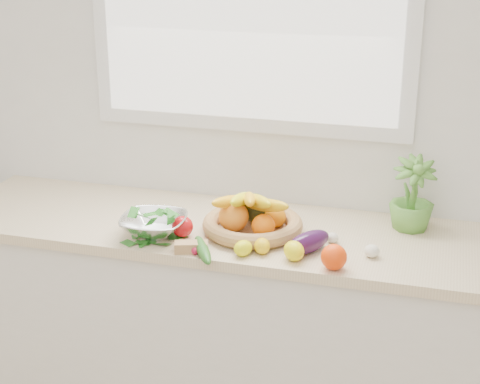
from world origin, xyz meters
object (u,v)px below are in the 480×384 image
(eggplant, at_px, (309,242))
(potted_herb, at_px, (412,196))
(cucumber, at_px, (203,250))
(colander_with_spinach, at_px, (154,221))
(apple, at_px, (182,227))
(fruit_basket, at_px, (252,219))

(eggplant, xyz_separation_m, potted_herb, (0.33, 0.32, 0.09))
(cucumber, distance_m, potted_herb, 0.82)
(colander_with_spinach, bearing_deg, potted_herb, 20.55)
(apple, distance_m, fruit_basket, 0.26)
(fruit_basket, bearing_deg, apple, -155.37)
(apple, relative_size, fruit_basket, 0.17)
(apple, bearing_deg, eggplant, -0.91)
(apple, height_order, colander_with_spinach, colander_with_spinach)
(cucumber, bearing_deg, potted_herb, 33.30)
(potted_herb, distance_m, fruit_basket, 0.61)
(colander_with_spinach, bearing_deg, eggplant, 2.07)
(potted_herb, xyz_separation_m, colander_with_spinach, (-0.90, -0.34, -0.07))
(apple, xyz_separation_m, eggplant, (0.47, -0.01, -0.00))
(apple, height_order, cucumber, apple)
(colander_with_spinach, bearing_deg, apple, 15.56)
(eggplant, bearing_deg, cucumber, -159.93)
(apple, xyz_separation_m, potted_herb, (0.80, 0.31, 0.09))
(eggplant, distance_m, colander_with_spinach, 0.58)
(eggplant, relative_size, fruit_basket, 0.41)
(apple, xyz_separation_m, colander_with_spinach, (-0.10, -0.03, 0.02))
(cucumber, xyz_separation_m, colander_with_spinach, (-0.23, 0.11, 0.04))
(potted_herb, height_order, fruit_basket, potted_herb)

